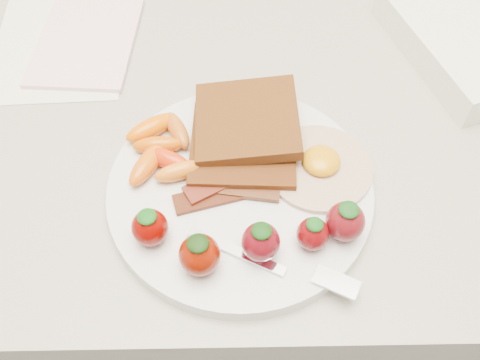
{
  "coord_description": "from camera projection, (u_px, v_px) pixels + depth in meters",
  "views": [
    {
      "loc": [
        -0.0,
        1.25,
        1.36
      ],
      "look_at": [
        0.0,
        1.56,
        0.93
      ],
      "focal_mm": 40.0,
      "sensor_mm": 36.0,
      "label": 1
    }
  ],
  "objects": [
    {
      "name": "fried_egg",
      "position": [
        320.0,
        166.0,
        0.55
      ],
      "size": [
        0.13,
        0.13,
        0.02
      ],
      "color": "silver",
      "rests_on": "plate"
    },
    {
      "name": "notepad",
      "position": [
        87.0,
        40.0,
        0.69
      ],
      "size": [
        0.13,
        0.18,
        0.01
      ],
      "primitive_type": "cube",
      "rotation": [
        0.0,
        0.0,
        -0.07
      ],
      "color": "#FCC5D2",
      "rests_on": "paper_sheet"
    },
    {
      "name": "toast_upper",
      "position": [
        247.0,
        120.0,
        0.56
      ],
      "size": [
        0.11,
        0.11,
        0.03
      ],
      "primitive_type": "cube",
      "rotation": [
        0.0,
        -0.1,
        0.02
      ],
      "color": "#482D0B",
      "rests_on": "toast_lower"
    },
    {
      "name": "toast_lower",
      "position": [
        243.0,
        146.0,
        0.56
      ],
      "size": [
        0.11,
        0.11,
        0.01
      ],
      "primitive_type": "cube",
      "rotation": [
        0.0,
        0.0,
        -0.05
      ],
      "color": "#50250E",
      "rests_on": "plate"
    },
    {
      "name": "counter",
      "position": [
        237.0,
        264.0,
        1.01
      ],
      "size": [
        2.0,
        0.6,
        0.9
      ],
      "primitive_type": "cube",
      "color": "gray",
      "rests_on": "ground"
    },
    {
      "name": "fork",
      "position": [
        281.0,
        265.0,
        0.49
      ],
      "size": [
        0.16,
        0.08,
        0.0
      ],
      "color": "white",
      "rests_on": "plate"
    },
    {
      "name": "paper_sheet",
      "position": [
        60.0,
        41.0,
        0.69
      ],
      "size": [
        0.17,
        0.23,
        0.0
      ],
      "primitive_type": "cube",
      "rotation": [
        0.0,
        0.0,
        0.04
      ],
      "color": "white",
      "rests_on": "counter"
    },
    {
      "name": "bacon_strips",
      "position": [
        227.0,
        186.0,
        0.53
      ],
      "size": [
        0.11,
        0.07,
        0.01
      ],
      "color": "black",
      "rests_on": "plate"
    },
    {
      "name": "plate",
      "position": [
        240.0,
        191.0,
        0.55
      ],
      "size": [
        0.27,
        0.27,
        0.02
      ],
      "primitive_type": "cylinder",
      "color": "silver",
      "rests_on": "counter"
    },
    {
      "name": "strawberries",
      "position": [
        252.0,
        236.0,
        0.48
      ],
      "size": [
        0.22,
        0.07,
        0.05
      ],
      "color": "#650400",
      "rests_on": "plate"
    },
    {
      "name": "baby_carrots",
      "position": [
        162.0,
        149.0,
        0.56
      ],
      "size": [
        0.09,
        0.11,
        0.02
      ],
      "color": "#CD5704",
      "rests_on": "plate"
    }
  ]
}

